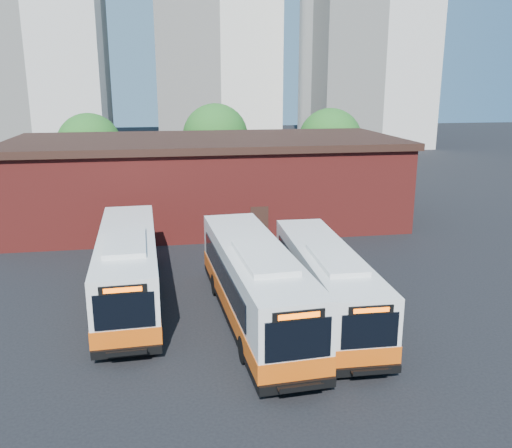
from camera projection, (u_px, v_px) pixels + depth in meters
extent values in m
plane|color=black|center=(246.00, 339.00, 22.79)|extent=(220.00, 220.00, 0.00)
cube|color=silver|center=(128.00, 264.00, 26.34)|extent=(3.16, 12.65, 2.98)
cube|color=#D8520D|center=(129.00, 281.00, 26.57)|extent=(3.22, 12.71, 0.73)
cube|color=black|center=(130.00, 291.00, 26.70)|extent=(3.21, 12.70, 0.26)
cube|color=black|center=(124.00, 311.00, 20.30)|extent=(2.27, 0.15, 1.41)
cube|color=black|center=(123.00, 290.00, 20.07)|extent=(1.78, 0.13, 0.33)
cube|color=#FF5905|center=(123.00, 290.00, 20.03)|extent=(1.41, 0.08, 0.19)
cube|color=black|center=(127.00, 352.00, 20.67)|extent=(2.67, 0.25, 0.33)
cube|color=black|center=(127.00, 353.00, 20.42)|extent=(1.53, 0.46, 0.06)
cube|color=black|center=(126.00, 353.00, 20.22)|extent=(1.52, 0.10, 0.19)
cube|color=black|center=(99.00, 258.00, 26.40)|extent=(0.44, 9.79, 1.10)
cube|color=black|center=(156.00, 254.00, 26.94)|extent=(0.44, 9.79, 1.10)
cube|color=silver|center=(125.00, 242.00, 24.45)|extent=(1.99, 4.46, 0.23)
cylinder|color=black|center=(99.00, 323.00, 23.08)|extent=(0.38, 1.06, 1.05)
cylinder|color=black|center=(157.00, 318.00, 23.56)|extent=(0.38, 1.06, 1.05)
cylinder|color=black|center=(108.00, 269.00, 29.62)|extent=(0.38, 1.06, 1.05)
cylinder|color=black|center=(153.00, 266.00, 30.09)|extent=(0.38, 1.06, 1.05)
cube|color=silver|center=(255.00, 281.00, 24.09)|extent=(3.53, 12.93, 3.03)
cube|color=#D8520D|center=(255.00, 299.00, 24.31)|extent=(3.58, 12.98, 0.75)
cube|color=black|center=(255.00, 310.00, 24.45)|extent=(3.57, 12.97, 0.27)
cube|color=black|center=(298.00, 340.00, 17.97)|extent=(2.31, 0.21, 1.44)
cube|color=black|center=(299.00, 315.00, 17.73)|extent=(1.81, 0.18, 0.34)
cube|color=#FF5905|center=(299.00, 316.00, 17.70)|extent=(1.44, 0.11, 0.19)
cube|color=black|center=(298.00, 386.00, 18.35)|extent=(2.72, 0.32, 0.34)
cube|color=black|center=(300.00, 388.00, 18.09)|extent=(1.57, 0.50, 0.06)
cube|color=black|center=(302.00, 389.00, 17.89)|extent=(1.54, 0.14, 0.19)
cube|color=black|center=(222.00, 274.00, 24.11)|extent=(0.69, 9.95, 1.12)
cube|color=black|center=(282.00, 269.00, 24.72)|extent=(0.69, 9.95, 1.12)
cube|color=silver|center=(263.00, 257.00, 22.17)|extent=(2.13, 4.58, 0.23)
cylinder|color=black|center=(245.00, 350.00, 20.76)|extent=(0.41, 1.08, 1.06)
cylinder|color=black|center=(306.00, 343.00, 21.30)|extent=(0.41, 1.08, 1.06)
cylinder|color=black|center=(216.00, 285.00, 27.37)|extent=(0.41, 1.08, 1.06)
cylinder|color=black|center=(263.00, 281.00, 27.91)|extent=(0.41, 1.08, 1.06)
cube|color=silver|center=(326.00, 280.00, 24.71)|extent=(2.72, 11.63, 2.75)
cube|color=#D8520D|center=(325.00, 296.00, 24.92)|extent=(2.77, 11.68, 0.68)
cube|color=black|center=(325.00, 306.00, 25.04)|extent=(2.76, 11.67, 0.24)
cube|color=black|center=(370.00, 331.00, 19.08)|extent=(2.09, 0.10, 1.30)
cube|color=black|center=(371.00, 310.00, 18.86)|extent=(1.64, 0.09, 0.31)
cube|color=#FF5905|center=(372.00, 310.00, 18.83)|extent=(1.30, 0.05, 0.17)
cube|color=black|center=(368.00, 371.00, 19.42)|extent=(2.46, 0.19, 0.31)
cube|color=black|center=(370.00, 372.00, 19.18)|extent=(1.41, 0.40, 0.06)
cube|color=black|center=(372.00, 372.00, 19.00)|extent=(1.40, 0.07, 0.17)
cube|color=black|center=(297.00, 273.00, 24.84)|extent=(0.25, 9.03, 1.01)
cube|color=black|center=(350.00, 270.00, 25.19)|extent=(0.25, 9.03, 1.01)
cube|color=silver|center=(336.00, 259.00, 22.95)|extent=(1.76, 4.09, 0.21)
cylinder|color=black|center=(319.00, 339.00, 21.74)|extent=(0.33, 0.97, 0.96)
cylinder|color=black|center=(373.00, 335.00, 22.04)|extent=(0.33, 0.97, 0.96)
cylinder|color=black|center=(288.00, 282.00, 27.83)|extent=(0.33, 0.97, 0.96)
cylinder|color=black|center=(330.00, 280.00, 28.14)|extent=(0.33, 0.97, 0.96)
imported|color=#121B34|center=(325.00, 339.00, 20.79)|extent=(0.44, 0.66, 1.80)
cube|color=maroon|center=(207.00, 183.00, 41.09)|extent=(28.00, 12.00, 6.00)
cube|color=black|center=(206.00, 141.00, 40.28)|extent=(28.60, 12.60, 0.50)
cube|color=black|center=(259.00, 224.00, 36.28)|extent=(1.20, 0.08, 2.40)
cylinder|color=#382314|center=(92.00, 180.00, 51.36)|extent=(0.36, 0.36, 2.70)
sphere|color=#18561C|center=(89.00, 145.00, 50.51)|extent=(6.00, 6.00, 6.00)
cylinder|color=#382314|center=(216.00, 172.00, 55.14)|extent=(0.36, 0.36, 2.95)
sphere|color=#18561C|center=(216.00, 137.00, 54.22)|extent=(6.56, 6.56, 6.56)
cylinder|color=#382314|center=(329.00, 175.00, 54.06)|extent=(0.36, 0.36, 2.81)
sphere|color=#18561C|center=(330.00, 140.00, 53.18)|extent=(6.24, 6.24, 6.24)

